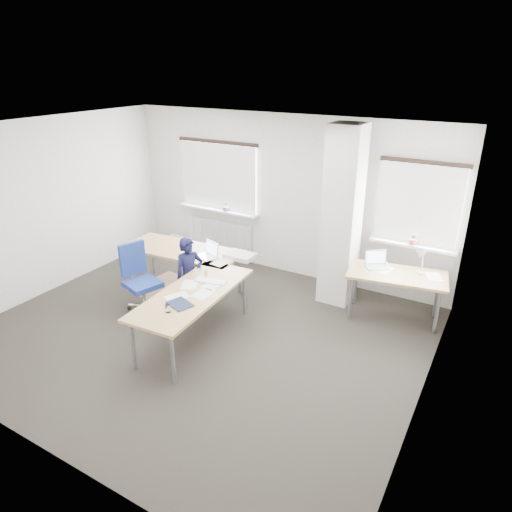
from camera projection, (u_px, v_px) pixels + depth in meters
The scene contains 8 objects.
ground at pixel (200, 333), 6.51m from camera, with size 6.00×6.00×0.00m, color #292521.
room_shell at pixel (225, 209), 6.10m from camera, with size 6.04×5.04×2.82m.
floor_mat at pixel (171, 289), 7.74m from camera, with size 1.15×0.98×0.01m, color #88624A.
white_crate at pixel (177, 245), 9.21m from camera, with size 0.50×0.35×0.30m, color white.
desk_main at pixel (191, 271), 6.79m from camera, with size 2.55×2.62×0.96m.
desk_side at pixel (397, 276), 6.64m from camera, with size 1.50×0.93×1.22m.
task_chair at pixel (142, 293), 6.98m from camera, with size 0.61×0.59×1.08m.
person at pixel (190, 276), 6.86m from camera, with size 0.44×0.29×1.20m, color black.
Camera 1 is at (3.46, -4.41, 3.57)m, focal length 32.00 mm.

